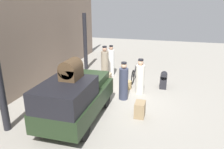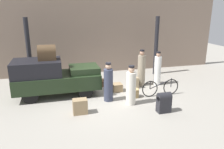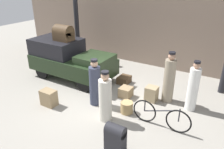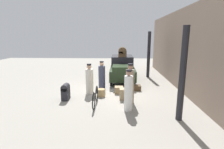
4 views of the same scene
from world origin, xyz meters
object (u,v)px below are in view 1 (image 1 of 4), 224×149
Objects in this scene: porter_lifting_near_truck at (124,83)px; trunk_umber_medium at (82,90)px; trunk_large_brown at (140,109)px; trunk_wicker_pale at (106,87)px; bicycle at (135,74)px; conductor_in_dark_uniform at (105,65)px; porter_with_bicycle at (111,62)px; trunk_on_truck_roof at (71,70)px; wicker_basket at (127,85)px; porter_standing_middle at (140,78)px; suitcase_black_upright at (107,79)px; suitcase_small_leather at (164,80)px; truck at (75,98)px.

porter_lifting_near_truck is 2.03m from trunk_umber_medium.
trunk_wicker_pale is at bearing 43.56° from trunk_large_brown.
bicycle is 3.76m from trunk_large_brown.
porter_with_bicycle is at bearing -7.84° from conductor_in_dark_uniform.
porter_lifting_near_truck is at bearing -26.86° from trunk_on_truck_roof.
wicker_basket is 0.25× the size of porter_lifting_near_truck.
suitcase_black_upright is (0.79, 1.78, -0.47)m from porter_standing_middle.
wicker_basket is 0.73× the size of trunk_large_brown.
trunk_on_truck_roof reaches higher than porter_with_bicycle.
bicycle is at bearing 67.30° from suitcase_small_leather.
truck is at bearing 0.00° from trunk_on_truck_roof.
bicycle is 1.08× the size of porter_standing_middle.
truck is at bearing 112.79° from trunk_large_brown.
conductor_in_dark_uniform is 0.80m from suitcase_black_upright.
porter_standing_middle is 2.16m from trunk_large_brown.
bicycle is 3.30× the size of suitcase_black_upright.
trunk_on_truck_roof reaches higher than suitcase_small_leather.
suitcase_black_upright is at bearing 13.98° from trunk_wicker_pale.
conductor_in_dark_uniform is at bearing -13.47° from trunk_umber_medium.
conductor_in_dark_uniform reaches higher than truck.
porter_lifting_near_truck is 2.04m from suitcase_black_upright.
trunk_wicker_pale is (-0.12, 1.56, -0.55)m from porter_standing_middle.
bicycle is 3.88× the size of trunk_wicker_pale.
wicker_basket is (-1.18, 0.14, -0.18)m from bicycle.
truck reaches higher than porter_lifting_near_truck.
porter_lifting_near_truck is 1.31m from trunk_wicker_pale.
conductor_in_dark_uniform is at bearing 172.16° from porter_with_bicycle.
suitcase_black_upright is at bearing 37.28° from porter_lifting_near_truck.
porter_standing_middle is 2.90× the size of trunk_large_brown.
bicycle reaches higher than wicker_basket.
trunk_large_brown reaches higher than trunk_umber_medium.
trunk_wicker_pale is at bearing -160.72° from conductor_in_dark_uniform.
truck is 3.82m from suitcase_black_upright.
wicker_basket is at bearing 3.25° from porter_lifting_near_truck.
suitcase_small_leather reaches higher than trunk_wicker_pale.
porter_with_bicycle is 2.94m from trunk_umber_medium.
trunk_wicker_pale is (-2.22, -0.37, -0.60)m from porter_with_bicycle.
trunk_on_truck_roof reaches higher than porter_lifting_near_truck.
porter_lifting_near_truck is 2.92m from trunk_on_truck_roof.
porter_with_bicycle is at bearing 36.91° from wicker_basket.
trunk_on_truck_roof is (-1.08, 2.11, 1.66)m from trunk_large_brown.
trunk_on_truck_roof is at bearing 145.79° from suitcase_small_leather.
trunk_on_truck_roof is at bearing -180.00° from truck.
trunk_wicker_pale is at bearing 55.45° from porter_lifting_near_truck.
bicycle is at bearing -79.07° from conductor_in_dark_uniform.
truck is 4.26m from conductor_in_dark_uniform.
suitcase_small_leather is (-1.16, -2.94, -0.37)m from porter_with_bicycle.
trunk_wicker_pale is at bearing 119.53° from wicker_basket.
suitcase_black_upright is at bearing -0.07° from truck.
trunk_umber_medium is 1.67m from suitcase_black_upright.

